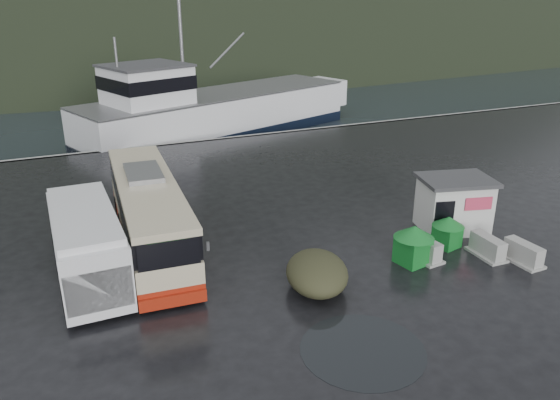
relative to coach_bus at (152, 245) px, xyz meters
name	(u,v)px	position (x,y,z in m)	size (l,w,h in m)	color
ground	(271,272)	(3.77, -4.21, 0.00)	(160.00, 160.00, 0.00)	black
harbor_water	(75,40)	(3.77, 105.79, 0.00)	(300.00, 180.00, 0.02)	black
quay_edge	(163,145)	(3.77, 15.79, 0.00)	(160.00, 0.60, 1.50)	#999993
headland	(77,13)	(13.77, 245.79, 0.00)	(780.00, 540.00, 570.00)	black
coach_bus	(152,245)	(0.00, 0.00, 0.00)	(2.79, 10.95, 3.09)	#C2B593
white_van	(92,279)	(-2.65, -2.09, 0.00)	(2.31, 6.72, 2.81)	white
waste_bin_left	(411,263)	(9.20, -5.69, 0.00)	(1.14, 1.14, 1.60)	#136C24
waste_bin_right	(446,246)	(11.44, -5.01, 0.00)	(0.97, 0.97, 1.35)	#136C24
dome_tent	(317,288)	(4.85, -5.94, 0.00)	(2.24, 3.13, 1.23)	#33331E
ticket_kiosk	(451,229)	(12.83, -3.64, 0.00)	(3.11, 2.36, 2.43)	silver
jersey_barrier_a	(422,258)	(9.87, -5.51, 0.00)	(0.85, 1.71, 0.85)	#999993
jersey_barrier_b	(486,256)	(12.37, -6.39, 0.00)	(0.85, 1.70, 0.85)	#999993
jersey_barrier_c	(522,262)	(13.27, -7.39, 0.00)	(0.84, 1.69, 0.84)	#999993
fishing_trawler	(219,118)	(9.87, 22.34, 0.00)	(28.47, 6.22, 11.39)	white
puddles	(320,383)	(2.61, -10.60, 0.01)	(9.20, 5.81, 0.01)	black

